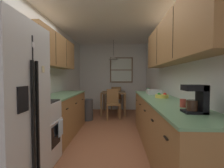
{
  "coord_description": "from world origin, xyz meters",
  "views": [
    {
      "loc": [
        0.25,
        -2.7,
        1.27
      ],
      "look_at": [
        0.07,
        1.43,
        1.1
      ],
      "focal_mm": 25.85,
      "sensor_mm": 36.0,
      "label": 1
    }
  ],
  "objects_px": {
    "mug_spare": "(183,103)",
    "fruit_bowl": "(162,96)",
    "storage_canister": "(47,93)",
    "coffee_maker": "(197,98)",
    "stove_range": "(32,133)",
    "trash_bin": "(87,110)",
    "microwave_over_range": "(23,51)",
    "dining_chair_far": "(116,97)",
    "dining_chair_near": "(113,102)",
    "dining_table": "(114,95)",
    "table_serving_bowl": "(111,91)",
    "dish_rack": "(154,92)",
    "mug_by_coffeemaker": "(148,90)"
  },
  "relations": [
    {
      "from": "dining_chair_near",
      "to": "storage_canister",
      "type": "bearing_deg",
      "value": -115.73
    },
    {
      "from": "stove_range",
      "to": "fruit_bowl",
      "type": "bearing_deg",
      "value": 19.29
    },
    {
      "from": "microwave_over_range",
      "to": "dining_chair_near",
      "type": "distance_m",
      "value": 3.15
    },
    {
      "from": "mug_spare",
      "to": "fruit_bowl",
      "type": "relative_size",
      "value": 0.47
    },
    {
      "from": "dish_rack",
      "to": "table_serving_bowl",
      "type": "bearing_deg",
      "value": 116.82
    },
    {
      "from": "dining_table",
      "to": "dining_chair_near",
      "type": "height_order",
      "value": "dining_chair_near"
    },
    {
      "from": "dining_chair_near",
      "to": "fruit_bowl",
      "type": "distance_m",
      "value": 2.25
    },
    {
      "from": "dining_chair_far",
      "to": "trash_bin",
      "type": "height_order",
      "value": "dining_chair_far"
    },
    {
      "from": "stove_range",
      "to": "dining_chair_near",
      "type": "height_order",
      "value": "stove_range"
    },
    {
      "from": "stove_range",
      "to": "trash_bin",
      "type": "relative_size",
      "value": 1.79
    },
    {
      "from": "mug_spare",
      "to": "table_serving_bowl",
      "type": "xyz_separation_m",
      "value": [
        -1.06,
        3.54,
        -0.16
      ]
    },
    {
      "from": "dining_table",
      "to": "storage_canister",
      "type": "distance_m",
      "value": 3.08
    },
    {
      "from": "dining_chair_far",
      "to": "microwave_over_range",
      "type": "bearing_deg",
      "value": -107.42
    },
    {
      "from": "dining_chair_far",
      "to": "fruit_bowl",
      "type": "xyz_separation_m",
      "value": [
        0.87,
        -3.3,
        0.44
      ]
    },
    {
      "from": "stove_range",
      "to": "dining_chair_near",
      "type": "relative_size",
      "value": 1.22
    },
    {
      "from": "storage_canister",
      "to": "coffee_maker",
      "type": "height_order",
      "value": "coffee_maker"
    },
    {
      "from": "dining_table",
      "to": "trash_bin",
      "type": "xyz_separation_m",
      "value": [
        -0.76,
        -0.86,
        -0.33
      ]
    },
    {
      "from": "dining_chair_far",
      "to": "mug_by_coffeemaker",
      "type": "xyz_separation_m",
      "value": [
        0.81,
        -2.33,
        0.45
      ]
    },
    {
      "from": "microwave_over_range",
      "to": "dish_rack",
      "type": "height_order",
      "value": "microwave_over_range"
    },
    {
      "from": "mug_spare",
      "to": "fruit_bowl",
      "type": "height_order",
      "value": "mug_spare"
    },
    {
      "from": "stove_range",
      "to": "dining_chair_near",
      "type": "distance_m",
      "value": 2.9
    },
    {
      "from": "stove_range",
      "to": "mug_by_coffeemaker",
      "type": "relative_size",
      "value": 8.93
    },
    {
      "from": "storage_canister",
      "to": "fruit_bowl",
      "type": "relative_size",
      "value": 0.9
    },
    {
      "from": "storage_canister",
      "to": "dining_chair_near",
      "type": "bearing_deg",
      "value": 64.27
    },
    {
      "from": "coffee_maker",
      "to": "mug_by_coffeemaker",
      "type": "bearing_deg",
      "value": 92.65
    },
    {
      "from": "dining_chair_far",
      "to": "dish_rack",
      "type": "relative_size",
      "value": 2.65
    },
    {
      "from": "microwave_over_range",
      "to": "coffee_maker",
      "type": "bearing_deg",
      "value": -13.53
    },
    {
      "from": "dining_chair_far",
      "to": "mug_spare",
      "type": "distance_m",
      "value": 4.32
    },
    {
      "from": "dining_chair_far",
      "to": "coffee_maker",
      "type": "height_order",
      "value": "coffee_maker"
    },
    {
      "from": "storage_canister",
      "to": "mug_by_coffeemaker",
      "type": "height_order",
      "value": "storage_canister"
    },
    {
      "from": "coffee_maker",
      "to": "table_serving_bowl",
      "type": "bearing_deg",
      "value": 105.5
    },
    {
      "from": "storage_canister",
      "to": "table_serving_bowl",
      "type": "xyz_separation_m",
      "value": [
        0.99,
        2.85,
        -0.22
      ]
    },
    {
      "from": "dish_rack",
      "to": "mug_spare",
      "type": "bearing_deg",
      "value": -88.77
    },
    {
      "from": "microwave_over_range",
      "to": "storage_canister",
      "type": "bearing_deg",
      "value": 77.54
    },
    {
      "from": "microwave_over_range",
      "to": "table_serving_bowl",
      "type": "height_order",
      "value": "microwave_over_range"
    },
    {
      "from": "coffee_maker",
      "to": "dining_table",
      "type": "bearing_deg",
      "value": 104.45
    },
    {
      "from": "dining_table",
      "to": "fruit_bowl",
      "type": "distance_m",
      "value": 2.83
    },
    {
      "from": "dining_chair_far",
      "to": "dish_rack",
      "type": "height_order",
      "value": "dish_rack"
    },
    {
      "from": "mug_spare",
      "to": "table_serving_bowl",
      "type": "height_order",
      "value": "mug_spare"
    },
    {
      "from": "mug_spare",
      "to": "table_serving_bowl",
      "type": "distance_m",
      "value": 3.69
    },
    {
      "from": "microwave_over_range",
      "to": "coffee_maker",
      "type": "relative_size",
      "value": 2.19
    },
    {
      "from": "stove_range",
      "to": "fruit_bowl",
      "type": "distance_m",
      "value": 2.18
    },
    {
      "from": "mug_by_coffeemaker",
      "to": "mug_spare",
      "type": "bearing_deg",
      "value": -87.26
    },
    {
      "from": "dining_chair_near",
      "to": "fruit_bowl",
      "type": "xyz_separation_m",
      "value": [
        0.96,
        -1.99,
        0.44
      ]
    },
    {
      "from": "storage_canister",
      "to": "coffee_maker",
      "type": "distance_m",
      "value": 2.29
    },
    {
      "from": "dining_table",
      "to": "dish_rack",
      "type": "distance_m",
      "value": 2.28
    },
    {
      "from": "dining_chair_near",
      "to": "storage_canister",
      "type": "distance_m",
      "value": 2.5
    },
    {
      "from": "trash_bin",
      "to": "mug_spare",
      "type": "distance_m",
      "value": 3.27
    },
    {
      "from": "stove_range",
      "to": "trash_bin",
      "type": "height_order",
      "value": "stove_range"
    },
    {
      "from": "dining_table",
      "to": "dining_chair_far",
      "type": "bearing_deg",
      "value": 82.24
    }
  ]
}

